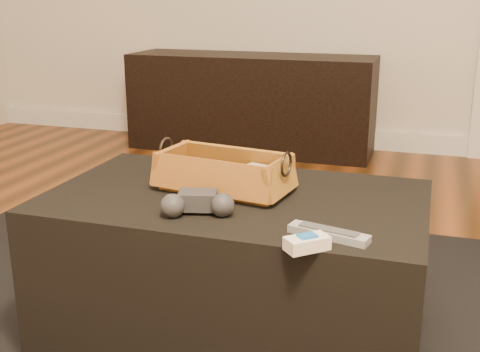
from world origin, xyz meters
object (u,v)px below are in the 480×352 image
(game_controller, at_px, (198,203))
(silver_remote, at_px, (329,233))
(media_cabinet, at_px, (251,103))
(ottoman, at_px, (235,266))
(wicker_basket, at_px, (224,175))
(cream_gadget, at_px, (307,243))
(tv_remote, at_px, (215,182))

(game_controller, bearing_deg, silver_remote, -7.83)
(media_cabinet, height_order, ottoman, media_cabinet)
(wicker_basket, distance_m, silver_remote, 0.41)
(cream_gadget, bearing_deg, ottoman, 130.87)
(wicker_basket, distance_m, game_controller, 0.20)
(media_cabinet, bearing_deg, ottoman, -74.33)
(silver_remote, relative_size, cream_gadget, 1.89)
(cream_gadget, bearing_deg, media_cabinet, 109.41)
(silver_remote, bearing_deg, tv_remote, 146.32)
(media_cabinet, xyz_separation_m, ottoman, (0.59, -2.12, -0.07))
(media_cabinet, xyz_separation_m, game_controller, (0.55, -2.29, 0.17))
(tv_remote, distance_m, silver_remote, 0.42)
(game_controller, bearing_deg, tv_remote, 97.18)
(ottoman, bearing_deg, cream_gadget, -49.13)
(tv_remote, xyz_separation_m, silver_remote, (0.35, -0.23, -0.01))
(wicker_basket, bearing_deg, silver_remote, -36.51)
(silver_remote, bearing_deg, ottoman, 143.12)
(tv_remote, height_order, game_controller, game_controller)
(wicker_basket, bearing_deg, ottoman, -33.95)
(ottoman, height_order, game_controller, game_controller)
(cream_gadget, bearing_deg, silver_remote, 68.40)
(media_cabinet, bearing_deg, cream_gadget, -70.59)
(wicker_basket, distance_m, cream_gadget, 0.44)
(tv_remote, bearing_deg, game_controller, -80.13)
(tv_remote, height_order, silver_remote, tv_remote)
(media_cabinet, distance_m, tv_remote, 2.17)
(tv_remote, distance_m, cream_gadget, 0.45)
(media_cabinet, relative_size, wicker_basket, 3.84)
(tv_remote, relative_size, silver_remote, 1.03)
(tv_remote, distance_m, game_controller, 0.19)
(wicker_basket, height_order, cream_gadget, wicker_basket)
(tv_remote, relative_size, cream_gadget, 1.95)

